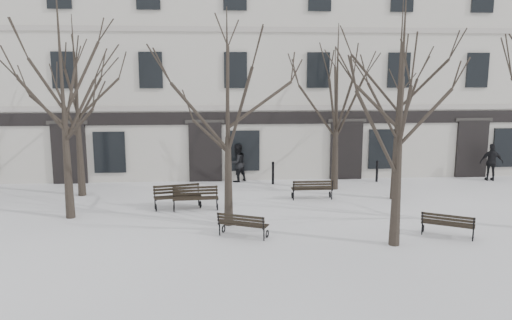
{
  "coord_description": "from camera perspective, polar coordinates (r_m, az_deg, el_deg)",
  "views": [
    {
      "loc": [
        -2.87,
        -16.24,
        5.28
      ],
      "look_at": [
        -1.4,
        3.0,
        1.89
      ],
      "focal_mm": 35.0,
      "sensor_mm": 36.0,
      "label": 1
    }
  ],
  "objects": [
    {
      "name": "pedestrian_c",
      "position": [
        27.38,
        25.18,
        -2.13
      ],
      "size": [
        1.15,
        0.67,
        1.84
      ],
      "primitive_type": "imported",
      "rotation": [
        0.0,
        0.0,
        2.93
      ],
      "color": "black",
      "rests_on": "ground"
    },
    {
      "name": "pedestrian_b",
      "position": [
        24.55,
        -2.11,
        -2.47
      ],
      "size": [
        1.15,
        1.09,
        1.86
      ],
      "primitive_type": "imported",
      "rotation": [
        0.0,
        0.0,
        3.74
      ],
      "color": "black",
      "rests_on": "ground"
    },
    {
      "name": "tree_4",
      "position": [
        22.48,
        -19.92,
        8.11
      ],
      "size": [
        5.36,
        5.36,
        7.66
      ],
      "color": "black",
      "rests_on": "ground"
    },
    {
      "name": "bench_4",
      "position": [
        21.15,
        6.45,
        -3.25
      ],
      "size": [
        1.73,
        0.64,
        0.87
      ],
      "rotation": [
        0.0,
        0.0,
        3.15
      ],
      "color": "black",
      "rests_on": "ground"
    },
    {
      "name": "tree_2",
      "position": [
        15.43,
        16.3,
        7.77
      ],
      "size": [
        5.37,
        5.37,
        7.68
      ],
      "color": "black",
      "rests_on": "ground"
    },
    {
      "name": "bench_0",
      "position": [
        19.94,
        -8.98,
        -4.04
      ],
      "size": [
        1.91,
        1.04,
        0.92
      ],
      "rotation": [
        0.0,
        0.0,
        0.22
      ],
      "color": "black",
      "rests_on": "ground"
    },
    {
      "name": "tree_0",
      "position": [
        19.03,
        -21.4,
        9.71
      ],
      "size": [
        6.07,
        6.07,
        8.67
      ],
      "color": "black",
      "rests_on": "ground"
    },
    {
      "name": "tree_5",
      "position": [
        22.69,
        9.24,
        8.2
      ],
      "size": [
        5.19,
        5.19,
        7.42
      ],
      "color": "black",
      "rests_on": "ground"
    },
    {
      "name": "bench_2",
      "position": [
        17.44,
        21.07,
        -6.82
      ],
      "size": [
        1.68,
        1.3,
        0.82
      ],
      "rotation": [
        0.0,
        0.0,
        2.62
      ],
      "color": "black",
      "rests_on": "ground"
    },
    {
      "name": "ground",
      "position": [
        17.31,
        5.42,
        -7.85
      ],
      "size": [
        100.0,
        100.0,
        0.0
      ],
      "primitive_type": "plane",
      "color": "white",
      "rests_on": "ground"
    },
    {
      "name": "tree_6",
      "position": [
        21.38,
        16.09,
        9.04
      ],
      "size": [
        5.69,
        5.69,
        8.13
      ],
      "color": "black",
      "rests_on": "ground"
    },
    {
      "name": "tree_1",
      "position": [
        16.94,
        -3.28,
        7.76
      ],
      "size": [
        5.19,
        5.19,
        7.42
      ],
      "color": "black",
      "rests_on": "ground"
    },
    {
      "name": "bench_3",
      "position": [
        19.64,
        -6.93,
        -4.26
      ],
      "size": [
        1.8,
        0.75,
        0.89
      ],
      "rotation": [
        0.0,
        0.0,
        0.06
      ],
      "color": "black",
      "rests_on": "ground"
    },
    {
      "name": "bench_1",
      "position": [
        16.29,
        -1.55,
        -7.31
      ],
      "size": [
        1.7,
        1.19,
        0.82
      ],
      "rotation": [
        0.0,
        0.0,
        2.72
      ],
      "color": "black",
      "rests_on": "ground"
    },
    {
      "name": "bollard_a",
      "position": [
        23.87,
        1.95,
        -1.38
      ],
      "size": [
        0.14,
        0.14,
        1.11
      ],
      "color": "black",
      "rests_on": "ground"
    },
    {
      "name": "building",
      "position": [
        29.34,
        1.26,
        10.41
      ],
      "size": [
        40.4,
        10.2,
        11.4
      ],
      "color": "#BCB8AE",
      "rests_on": "ground"
    },
    {
      "name": "bollard_b",
      "position": [
        25.07,
        13.66,
        -1.17
      ],
      "size": [
        0.14,
        0.14,
        1.06
      ],
      "color": "black",
      "rests_on": "ground"
    }
  ]
}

